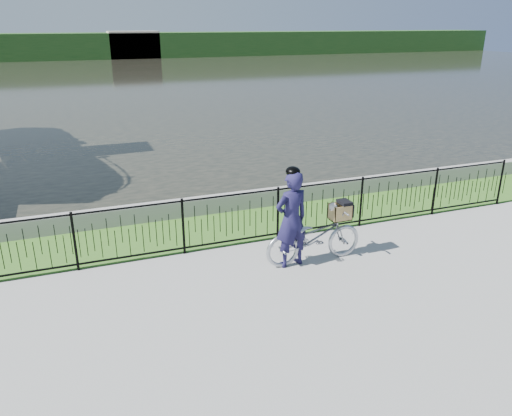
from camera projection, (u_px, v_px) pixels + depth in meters
name	position (u px, v px, depth m)	size (l,w,h in m)	color
ground	(261.00, 281.00, 8.81)	(120.00, 120.00, 0.00)	gray
grass_strip	(219.00, 228.00, 11.09)	(60.00, 2.00, 0.01)	#396820
water	(102.00, 82.00, 37.70)	(120.00, 120.00, 0.00)	#28271E
quay_wall	(206.00, 205.00, 11.90)	(60.00, 0.30, 0.40)	gray
fence	(232.00, 220.00, 10.01)	(14.00, 0.06, 1.15)	black
far_treeline	(82.00, 46.00, 60.80)	(120.00, 6.00, 3.00)	#23481C
far_building_right	(134.00, 45.00, 61.45)	(6.00, 3.00, 3.20)	#ADA18B
bicycle_rig	(314.00, 236.00, 9.39)	(1.94, 0.68, 1.17)	#A5A9B1
cyclist	(291.00, 218.00, 9.10)	(0.73, 0.54, 1.91)	#181439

